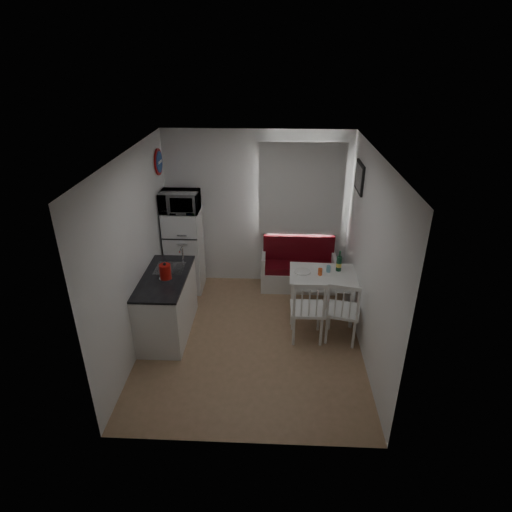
{
  "coord_description": "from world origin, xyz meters",
  "views": [
    {
      "loc": [
        0.29,
        -4.88,
        3.72
      ],
      "look_at": [
        0.04,
        0.5,
        1.07
      ],
      "focal_mm": 30.0,
      "sensor_mm": 36.0,
      "label": 1
    }
  ],
  "objects_px": {
    "chair_right": "(345,306)",
    "kettle": "(165,272)",
    "microwave": "(180,202)",
    "wine_bottle": "(339,261)",
    "bench": "(298,272)",
    "kitchen_counter": "(167,304)",
    "dining_table": "(323,278)",
    "chair_left": "(308,305)",
    "fridge": "(185,251)"
  },
  "relations": [
    {
      "from": "chair_right",
      "to": "kettle",
      "type": "height_order",
      "value": "kettle"
    },
    {
      "from": "microwave",
      "to": "wine_bottle",
      "type": "height_order",
      "value": "microwave"
    },
    {
      "from": "chair_right",
      "to": "microwave",
      "type": "xyz_separation_m",
      "value": [
        -2.43,
        1.35,
        0.96
      ]
    },
    {
      "from": "chair_right",
      "to": "wine_bottle",
      "type": "xyz_separation_m",
      "value": [
        -0.0,
        0.77,
        0.29
      ]
    },
    {
      "from": "bench",
      "to": "wine_bottle",
      "type": "height_order",
      "value": "wine_bottle"
    },
    {
      "from": "kitchen_counter",
      "to": "dining_table",
      "type": "bearing_deg",
      "value": 12.96
    },
    {
      "from": "bench",
      "to": "chair_left",
      "type": "relative_size",
      "value": 2.36
    },
    {
      "from": "kitchen_counter",
      "to": "chair_right",
      "type": "height_order",
      "value": "kitchen_counter"
    },
    {
      "from": "chair_left",
      "to": "kettle",
      "type": "distance_m",
      "value": 1.96
    },
    {
      "from": "microwave",
      "to": "dining_table",
      "type": "bearing_deg",
      "value": -17.31
    },
    {
      "from": "kitchen_counter",
      "to": "wine_bottle",
      "type": "bearing_deg",
      "value": 13.98
    },
    {
      "from": "chair_left",
      "to": "fridge",
      "type": "relative_size",
      "value": 0.38
    },
    {
      "from": "chair_left",
      "to": "kettle",
      "type": "height_order",
      "value": "kettle"
    },
    {
      "from": "fridge",
      "to": "kettle",
      "type": "xyz_separation_m",
      "value": [
        0.03,
        -1.33,
        0.32
      ]
    },
    {
      "from": "dining_table",
      "to": "microwave",
      "type": "relative_size",
      "value": 1.67
    },
    {
      "from": "dining_table",
      "to": "chair_right",
      "type": "xyz_separation_m",
      "value": [
        0.23,
        -0.67,
        -0.05
      ]
    },
    {
      "from": "bench",
      "to": "kettle",
      "type": "xyz_separation_m",
      "value": [
        -1.85,
        -1.44,
        0.73
      ]
    },
    {
      "from": "kitchen_counter",
      "to": "chair_right",
      "type": "bearing_deg",
      "value": -3.73
    },
    {
      "from": "kitchen_counter",
      "to": "microwave",
      "type": "xyz_separation_m",
      "value": [
        0.02,
        1.19,
        1.11
      ]
    },
    {
      "from": "dining_table",
      "to": "kettle",
      "type": "bearing_deg",
      "value": -162.66
    },
    {
      "from": "bench",
      "to": "wine_bottle",
      "type": "xyz_separation_m",
      "value": [
        0.55,
        -0.74,
        0.59
      ]
    },
    {
      "from": "kitchen_counter",
      "to": "bench",
      "type": "height_order",
      "value": "kitchen_counter"
    },
    {
      "from": "bench",
      "to": "chair_right",
      "type": "distance_m",
      "value": 1.64
    },
    {
      "from": "chair_left",
      "to": "chair_right",
      "type": "bearing_deg",
      "value": -0.48
    },
    {
      "from": "microwave",
      "to": "fridge",
      "type": "bearing_deg",
      "value": 90.0
    },
    {
      "from": "kitchen_counter",
      "to": "kettle",
      "type": "distance_m",
      "value": 0.58
    },
    {
      "from": "kitchen_counter",
      "to": "bench",
      "type": "relative_size",
      "value": 1.06
    },
    {
      "from": "kitchen_counter",
      "to": "chair_right",
      "type": "relative_size",
      "value": 2.45
    },
    {
      "from": "bench",
      "to": "wine_bottle",
      "type": "distance_m",
      "value": 1.1
    },
    {
      "from": "fridge",
      "to": "kitchen_counter",
      "type": "bearing_deg",
      "value": -90.9
    },
    {
      "from": "kitchen_counter",
      "to": "fridge",
      "type": "xyz_separation_m",
      "value": [
        0.02,
        1.24,
        0.24
      ]
    },
    {
      "from": "chair_right",
      "to": "fridge",
      "type": "relative_size",
      "value": 0.39
    },
    {
      "from": "dining_table",
      "to": "chair_right",
      "type": "bearing_deg",
      "value": -68.82
    },
    {
      "from": "dining_table",
      "to": "wine_bottle",
      "type": "bearing_deg",
      "value": 25.02
    },
    {
      "from": "chair_left",
      "to": "wine_bottle",
      "type": "xyz_separation_m",
      "value": [
        0.48,
        0.77,
        0.28
      ]
    },
    {
      "from": "wine_bottle",
      "to": "kitchen_counter",
      "type": "bearing_deg",
      "value": -166.02
    },
    {
      "from": "dining_table",
      "to": "microwave",
      "type": "xyz_separation_m",
      "value": [
        -2.2,
        0.68,
        0.92
      ]
    },
    {
      "from": "bench",
      "to": "kettle",
      "type": "height_order",
      "value": "kettle"
    },
    {
      "from": "dining_table",
      "to": "microwave",
      "type": "bearing_deg",
      "value": 164.58
    },
    {
      "from": "dining_table",
      "to": "wine_bottle",
      "type": "distance_m",
      "value": 0.35
    },
    {
      "from": "microwave",
      "to": "chair_left",
      "type": "bearing_deg",
      "value": -34.86
    },
    {
      "from": "fridge",
      "to": "dining_table",
      "type": "bearing_deg",
      "value": -18.49
    },
    {
      "from": "fridge",
      "to": "wine_bottle",
      "type": "height_order",
      "value": "fridge"
    },
    {
      "from": "chair_left",
      "to": "microwave",
      "type": "relative_size",
      "value": 0.89
    },
    {
      "from": "microwave",
      "to": "chair_right",
      "type": "bearing_deg",
      "value": -29.13
    },
    {
      "from": "kitchen_counter",
      "to": "chair_right",
      "type": "distance_m",
      "value": 2.46
    },
    {
      "from": "chair_right",
      "to": "chair_left",
      "type": "bearing_deg",
      "value": -166.89
    },
    {
      "from": "dining_table",
      "to": "fridge",
      "type": "height_order",
      "value": "fridge"
    },
    {
      "from": "microwave",
      "to": "wine_bottle",
      "type": "relative_size",
      "value": 1.85
    },
    {
      "from": "kitchen_counter",
      "to": "chair_left",
      "type": "relative_size",
      "value": 2.5
    }
  ]
}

